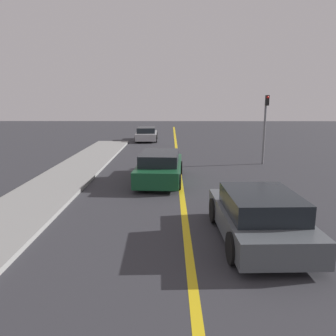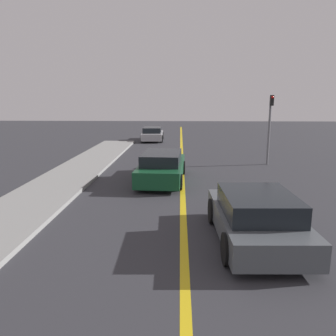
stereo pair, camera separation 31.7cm
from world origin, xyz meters
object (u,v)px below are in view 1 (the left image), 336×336
at_px(car_ahead_center, 160,167).
at_px(car_far_distant, 146,134).
at_px(car_near_right_lane, 259,217).
at_px(traffic_light, 265,122).

xyz_separation_m(car_ahead_center, car_far_distant, (-1.63, 14.48, -0.06)).
height_order(car_near_right_lane, traffic_light, traffic_light).
xyz_separation_m(car_ahead_center, traffic_light, (5.61, 3.92, 1.69)).
relative_size(car_far_distant, traffic_light, 1.09).
distance_m(car_near_right_lane, traffic_light, 10.66).
bearing_deg(car_ahead_center, car_near_right_lane, -63.47).
xyz_separation_m(car_near_right_lane, traffic_light, (2.92, 10.11, 1.69)).
height_order(car_far_distant, traffic_light, traffic_light).
distance_m(car_ahead_center, traffic_light, 7.05).
bearing_deg(car_far_distant, car_ahead_center, -85.04).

